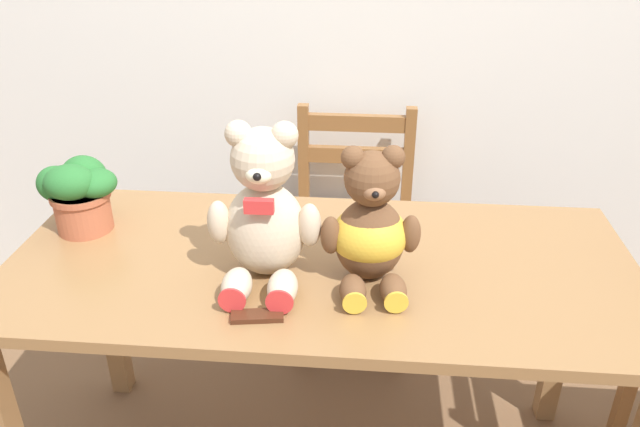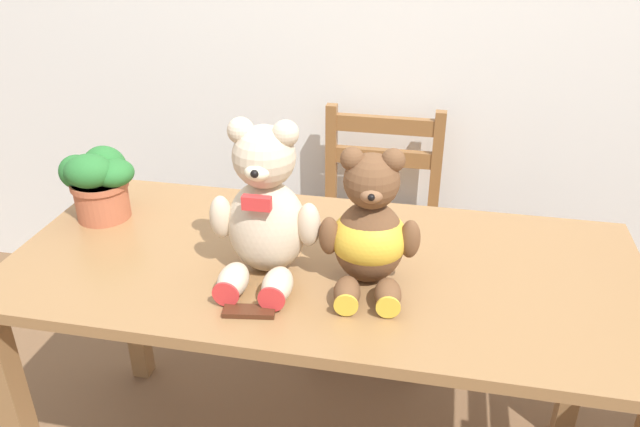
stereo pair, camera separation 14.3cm
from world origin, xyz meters
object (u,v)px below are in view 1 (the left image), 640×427
teddy_bear_right (370,229)px  chocolate_bar (257,316)px  wooden_chair_behind (353,228)px  potted_plant (79,191)px  teddy_bear_left (264,213)px

teddy_bear_right → chocolate_bar: bearing=30.7°
wooden_chair_behind → potted_plant: (-0.71, -0.62, 0.42)m
wooden_chair_behind → teddy_bear_left: teddy_bear_left is taller
wooden_chair_behind → chocolate_bar: 1.04m
wooden_chair_behind → potted_plant: potted_plant is taller
teddy_bear_left → potted_plant: 0.56m
teddy_bear_right → potted_plant: bearing=-19.6°
teddy_bear_left → potted_plant: (-0.53, 0.18, -0.05)m
chocolate_bar → teddy_bear_right: bearing=37.5°
teddy_bear_left → teddy_bear_right: 0.25m
teddy_bear_left → chocolate_bar: bearing=91.4°
teddy_bear_right → potted_plant: 0.80m
wooden_chair_behind → teddy_bear_right: size_ratio=2.67×
wooden_chair_behind → teddy_bear_left: (-0.18, -0.80, 0.47)m
wooden_chair_behind → teddy_bear_right: bearing=94.5°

